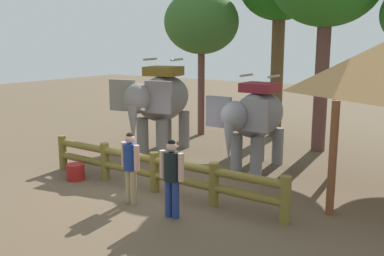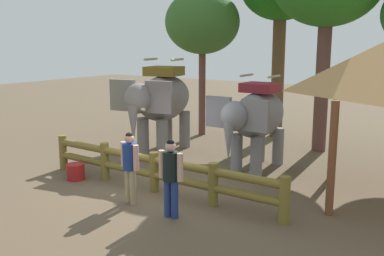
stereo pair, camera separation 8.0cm
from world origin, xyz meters
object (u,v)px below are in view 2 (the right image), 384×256
Objects in this scene: tourist_woman_in_black at (171,173)px; feed_bucket at (76,172)px; elephant_center at (256,117)px; log_fence at (154,169)px; tourist_man_in_blue at (130,163)px; elephant_near_left at (161,101)px; tree_far_left at (202,23)px.

tourist_woman_in_black is 4.02m from feed_bucket.
log_fence is at bearing -111.57° from elephant_center.
log_fence is 3.64m from elephant_center.
tourist_man_in_blue is at bearing -11.69° from feed_bucket.
tree_far_left reaches higher than elephant_near_left.
elephant_near_left reaches higher than feed_bucket.
elephant_center is 0.57× the size of tree_far_left.
elephant_near_left is 2.20× the size of tourist_woman_in_black.
elephant_center is 6.59× the size of feed_bucket.
elephant_center is 6.19m from tree_far_left.
feed_bucket is (-2.53, 0.52, -0.78)m from tourist_man_in_blue.
tourist_woman_in_black reaches higher than feed_bucket.
elephant_center is (1.29, 3.25, 1.01)m from log_fence.
tree_far_left reaches higher than tourist_woman_in_black.
log_fence is 8.35m from tree_far_left.
elephant_center is 1.91× the size of tourist_man_in_blue.
tree_far_left is (-0.55, 3.46, 2.73)m from elephant_near_left.
tree_far_left is at bearing 98.96° from elephant_near_left.
tourist_man_in_blue is at bearing -106.31° from elephant_center.
elephant_center is at bearing 91.41° from tourist_woman_in_black.
elephant_near_left is at bearing 125.06° from log_fence.
log_fence is 1.06m from tourist_man_in_blue.
elephant_center reaches higher than tourist_woman_in_black.
tourist_man_in_blue reaches higher than feed_bucket.
elephant_center is at bearing 73.69° from tourist_man_in_blue.
tourist_woman_in_black is at bearing -88.59° from elephant_center.
tree_far_left reaches higher than feed_bucket.
elephant_near_left reaches higher than tourist_woman_in_black.
tree_far_left is 11.65× the size of feed_bucket.
log_fence is 4.26× the size of tourist_man_in_blue.
tourist_man_in_blue is at bearing -87.12° from log_fence.
tree_far_left is 8.43m from feed_bucket.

